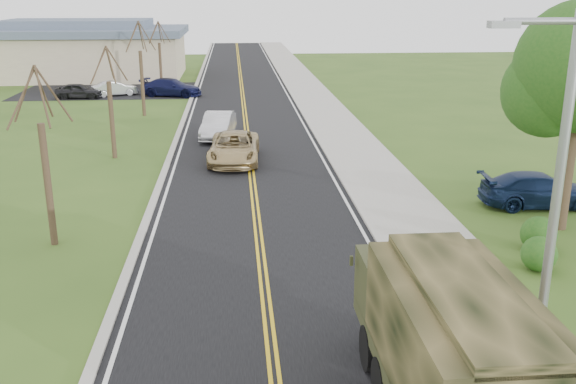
{
  "coord_description": "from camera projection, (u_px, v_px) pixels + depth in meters",
  "views": [
    {
      "loc": [
        -0.76,
        -11.04,
        8.26
      ],
      "look_at": [
        0.99,
        9.55,
        1.8
      ],
      "focal_mm": 40.0,
      "sensor_mm": 36.0,
      "label": 1
    }
  ],
  "objects": [
    {
      "name": "sidewalk_right",
      "position": [
        317.0,
        99.0,
        51.53
      ],
      "size": [
        3.2,
        120.0,
        0.1
      ],
      "primitive_type": "cube",
      "color": "#9E998E",
      "rests_on": "ground"
    },
    {
      "name": "bare_tree_d",
      "position": [
        160.0,
        61.0,
        55.44
      ],
      "size": [
        1.88,
        2.2,
        5.91
      ],
      "color": "#38281C",
      "rests_on": "ground"
    },
    {
      "name": "bare_tree_b",
      "position": [
        111.0,
        111.0,
        32.64
      ],
      "size": [
        1.83,
        2.14,
        5.73
      ],
      "color": "#38281C",
      "rests_on": "ground"
    },
    {
      "name": "sedan_silver",
      "position": [
        218.0,
        126.0,
        37.68
      ],
      "size": [
        2.17,
        4.7,
        1.49
      ],
      "primitive_type": "imported",
      "rotation": [
        0.0,
        0.0,
        -0.13
      ],
      "color": "silver",
      "rests_on": "ground"
    },
    {
      "name": "lot_car_navy",
      "position": [
        171.0,
        87.0,
        52.87
      ],
      "size": [
        5.36,
        3.31,
        1.45
      ],
      "primitive_type": "imported",
      "rotation": [
        0.0,
        0.0,
        1.29
      ],
      "color": "#0E1033",
      "rests_on": "ground"
    },
    {
      "name": "curb_left",
      "position": [
        191.0,
        100.0,
        50.71
      ],
      "size": [
        0.3,
        120.0,
        0.1
      ],
      "primitive_type": "cube",
      "color": "#9E998E",
      "rests_on": "ground"
    },
    {
      "name": "military_truck",
      "position": [
        448.0,
        340.0,
        12.21
      ],
      "size": [
        2.4,
        6.77,
        3.37
      ],
      "rotation": [
        0.0,
        0.0,
        -0.0
      ],
      "color": "black",
      "rests_on": "ground"
    },
    {
      "name": "street_light",
      "position": [
        549.0,
        213.0,
        11.62
      ],
      "size": [
        1.65,
        0.22,
        8.0
      ],
      "color": "gray",
      "rests_on": "ground"
    },
    {
      "name": "bare_tree_c",
      "position": [
        142.0,
        75.0,
        43.96
      ],
      "size": [
        2.04,
        2.39,
        6.42
      ],
      "color": "#38281C",
      "rests_on": "ground"
    },
    {
      "name": "curb_right",
      "position": [
        295.0,
        99.0,
        51.38
      ],
      "size": [
        0.3,
        120.0,
        0.12
      ],
      "primitive_type": "cube",
      "color": "#9E998E",
      "rests_on": "ground"
    },
    {
      "name": "road",
      "position": [
        243.0,
        100.0,
        51.06
      ],
      "size": [
        8.0,
        120.0,
        0.01
      ],
      "primitive_type": "cube",
      "color": "black",
      "rests_on": "ground"
    },
    {
      "name": "suv_champagne",
      "position": [
        234.0,
        148.0,
        32.36
      ],
      "size": [
        2.75,
        5.44,
        1.48
      ],
      "primitive_type": "imported",
      "rotation": [
        0.0,
        0.0,
        -0.06
      ],
      "color": "tan",
      "rests_on": "ground"
    },
    {
      "name": "bare_tree_a",
      "position": [
        46.0,
        170.0,
        21.18
      ],
      "size": [
        1.93,
        2.26,
        6.08
      ],
      "color": "#38281C",
      "rests_on": "ground"
    },
    {
      "name": "lot_car_dark",
      "position": [
        79.0,
        91.0,
        51.7
      ],
      "size": [
        3.75,
        1.67,
        1.25
      ],
      "primitive_type": "imported",
      "rotation": [
        0.0,
        0.0,
        1.52
      ],
      "color": "black",
      "rests_on": "ground"
    },
    {
      "name": "utility_box_near",
      "position": [
        569.0,
        376.0,
        13.54
      ],
      "size": [
        0.72,
        0.65,
        0.8
      ],
      "primitive_type": "cube",
      "rotation": [
        0.0,
        0.0,
        -0.28
      ],
      "color": "#174122",
      "rests_on": "sidewalk_right"
    },
    {
      "name": "commercial_building",
      "position": [
        80.0,
        50.0,
        64.15
      ],
      "size": [
        25.5,
        21.5,
        5.65
      ],
      "color": "tan",
      "rests_on": "ground"
    },
    {
      "name": "pickup_navy",
      "position": [
        539.0,
        190.0,
        25.65
      ],
      "size": [
        4.8,
        2.15,
        1.37
      ],
      "primitive_type": "imported",
      "rotation": [
        0.0,
        0.0,
        1.52
      ],
      "color": "#101E3C",
      "rests_on": "ground"
    },
    {
      "name": "lot_car_silver",
      "position": [
        115.0,
        88.0,
        53.12
      ],
      "size": [
        3.88,
        2.6,
        1.21
      ],
      "primitive_type": "imported",
      "rotation": [
        0.0,
        0.0,
        1.97
      ],
      "color": "#B5B5BA",
      "rests_on": "ground"
    }
  ]
}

